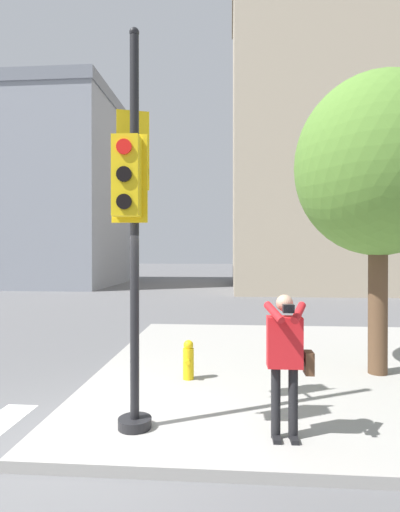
{
  "coord_description": "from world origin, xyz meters",
  "views": [
    {
      "loc": [
        1.9,
        -4.44,
        2.29
      ],
      "look_at": [
        1.52,
        0.6,
        2.25
      ],
      "focal_mm": 28.0,
      "sensor_mm": 36.0,
      "label": 1
    }
  ],
  "objects_px": {
    "traffic_signal_pole": "(132,201)",
    "street_tree": "(378,166)",
    "person_photographer": "(286,353)",
    "fire_hydrant": "(188,360)"
  },
  "relations": [
    {
      "from": "street_tree",
      "to": "fire_hydrant",
      "type": "bearing_deg",
      "value": -170.23
    },
    {
      "from": "traffic_signal_pole",
      "to": "fire_hydrant",
      "type": "height_order",
      "value": "traffic_signal_pole"
    },
    {
      "from": "traffic_signal_pole",
      "to": "street_tree",
      "type": "distance_m",
      "value": 4.67
    },
    {
      "from": "person_photographer",
      "to": "fire_hydrant",
      "type": "xyz_separation_m",
      "value": [
        -1.36,
        2.08,
        -0.66
      ]
    },
    {
      "from": "fire_hydrant",
      "to": "street_tree",
      "type": "bearing_deg",
      "value": 9.77
    },
    {
      "from": "person_photographer",
      "to": "fire_hydrant",
      "type": "distance_m",
      "value": 2.57
    },
    {
      "from": "traffic_signal_pole",
      "to": "street_tree",
      "type": "height_order",
      "value": "street_tree"
    },
    {
      "from": "traffic_signal_pole",
      "to": "person_photographer",
      "type": "bearing_deg",
      "value": -4.26
    },
    {
      "from": "person_photographer",
      "to": "street_tree",
      "type": "height_order",
      "value": "street_tree"
    },
    {
      "from": "traffic_signal_pole",
      "to": "person_photographer",
      "type": "height_order",
      "value": "traffic_signal_pole"
    }
  ]
}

